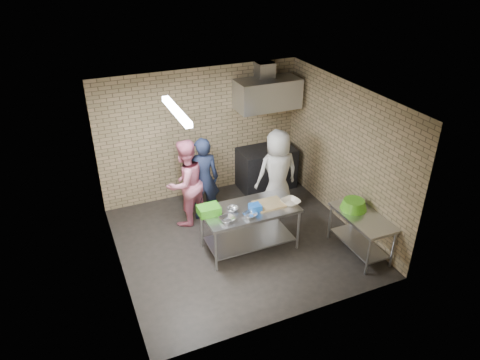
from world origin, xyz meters
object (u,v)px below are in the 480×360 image
bottle_green (283,93)px  man_navy (203,179)px  prep_table (250,228)px  green_crate (209,210)px  side_counter (360,234)px  woman_pink (185,183)px  woman_white (277,173)px  stove (266,168)px  bottle_red (266,94)px  green_basin (354,204)px  blue_tub (255,208)px

bottle_green → man_navy: size_ratio=0.09×
bottle_green → prep_table: bearing=-128.7°
green_crate → man_navy: size_ratio=0.21×
side_counter → bottle_green: bottle_green is taller
prep_table → woman_pink: bearing=122.1°
prep_table → side_counter: size_ratio=1.36×
man_navy → woman_white: woman_white is taller
side_counter → stove: stove is taller
bottle_red → man_navy: bottle_red is taller
green_crate → green_basin: size_ratio=0.79×
green_crate → bottle_red: (2.00, 2.00, 1.14)m
bottle_green → woman_white: bottle_green is taller
green_crate → blue_tub: bearing=-16.3°
green_basin → bottle_green: bearing=89.6°
green_crate → blue_tub: (0.75, -0.22, -0.01)m
green_basin → bottle_red: bottle_red is taller
blue_tub → green_crate: bearing=163.7°
green_crate → stove: bearing=42.1°
woman_white → bottle_red: bearing=-102.9°
man_navy → woman_pink: size_ratio=0.99×
stove → blue_tub: blue_tub is taller
side_counter → blue_tub: bearing=155.0°
blue_tub → bottle_green: bearing=53.4°
blue_tub → green_basin: 1.71m
green_crate → green_basin: bearing=-17.2°
blue_tub → woman_white: bearing=46.5°
prep_table → woman_pink: (-0.77, 1.22, 0.45)m
green_crate → green_basin: green_crate is taller
side_counter → green_crate: size_ratio=3.31×
green_basin → bottle_red: size_ratio=2.56×
prep_table → bottle_green: size_ratio=10.88×
prep_table → woman_white: bearing=41.9°
bottle_green → woman_pink: bearing=-160.0°
stove → man_navy: size_ratio=0.71×
green_crate → green_basin: (2.38, -0.74, -0.05)m
green_crate → woman_white: bearing=24.2°
green_basin → man_navy: bearing=138.2°
prep_table → green_crate: size_ratio=4.50×
stove → bottle_red: (0.05, 0.24, 1.58)m
man_navy → green_crate: bearing=87.2°
side_counter → stove: (-0.45, 2.75, 0.08)m
prep_table → woman_white: 1.39m
woman_pink → green_crate: bearing=69.3°
bottle_green → woman_white: size_ratio=0.09×
woman_pink → woman_white: (1.74, -0.35, 0.02)m
stove → green_crate: 2.66m
bottle_red → woman_white: bottle_red is taller
stove → woman_white: size_ratio=0.69×
side_counter → woman_pink: (-2.47, 2.09, 0.48)m
side_counter → green_basin: green_basin is taller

